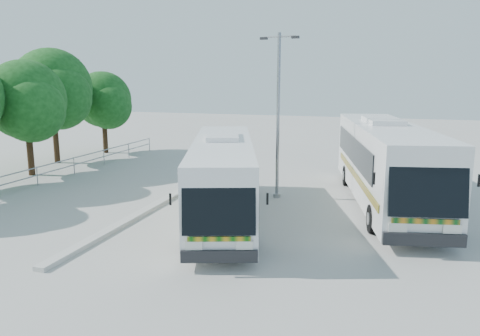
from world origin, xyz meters
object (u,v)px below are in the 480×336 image
(tree_far_e, at_px, (104,100))
(tree_far_d, at_px, (53,88))
(tree_far_c, at_px, (27,100))
(lamppost, at_px, (278,109))
(coach_main, at_px, (223,176))
(coach_adjacent, at_px, (385,161))

(tree_far_e, bearing_deg, tree_far_d, -98.63)
(tree_far_c, relative_size, tree_far_e, 1.10)
(tree_far_e, height_order, lamppost, lamppost)
(tree_far_d, distance_m, lamppost, 16.27)
(tree_far_d, bearing_deg, tree_far_c, -72.17)
(tree_far_e, xyz_separation_m, lamppost, (14.97, -8.91, 0.22))
(tree_far_d, xyz_separation_m, tree_far_e, (0.68, 4.50, -0.93))
(tree_far_c, bearing_deg, coach_main, -18.47)
(tree_far_e, height_order, coach_main, tree_far_e)
(tree_far_c, height_order, lamppost, lamppost)
(tree_far_e, distance_m, lamppost, 17.42)
(tree_far_c, relative_size, coach_adjacent, 0.50)
(tree_far_d, height_order, coach_adjacent, tree_far_d)
(tree_far_e, distance_m, coach_adjacent, 21.60)
(tree_far_c, bearing_deg, tree_far_e, 93.54)
(lamppost, bearing_deg, coach_main, -100.90)
(tree_far_e, bearing_deg, coach_main, -42.76)
(lamppost, bearing_deg, tree_far_d, 173.83)
(tree_far_c, distance_m, coach_main, 14.04)
(tree_far_d, height_order, lamppost, lamppost)
(tree_far_c, bearing_deg, tree_far_d, 107.83)
(coach_main, relative_size, lamppost, 1.50)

